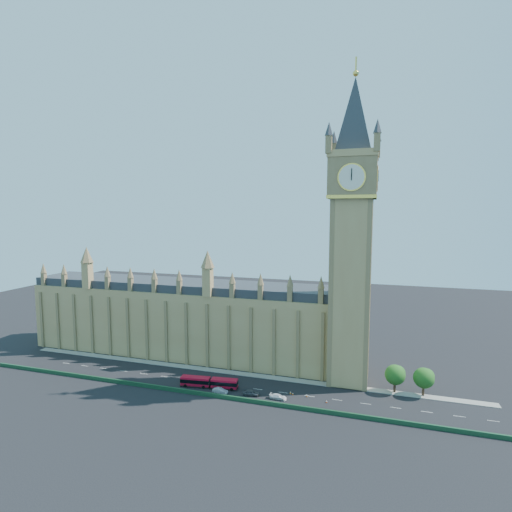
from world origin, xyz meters
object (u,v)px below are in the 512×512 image
(car_grey, at_px, (251,393))
(car_silver, at_px, (220,391))
(red_bus, at_px, (209,382))
(car_white, at_px, (278,397))

(car_grey, distance_m, car_silver, 9.37)
(red_bus, xyz_separation_m, car_silver, (4.79, -2.74, -0.83))
(car_white, bearing_deg, car_grey, 91.02)
(car_silver, distance_m, car_white, 17.60)
(car_silver, xyz_separation_m, car_white, (17.55, 1.38, -0.05))
(car_white, bearing_deg, car_silver, 95.14)
(car_grey, relative_size, car_white, 0.96)
(red_bus, distance_m, car_grey, 14.16)
(car_silver, bearing_deg, car_grey, -76.06)
(car_grey, bearing_deg, car_silver, 94.76)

